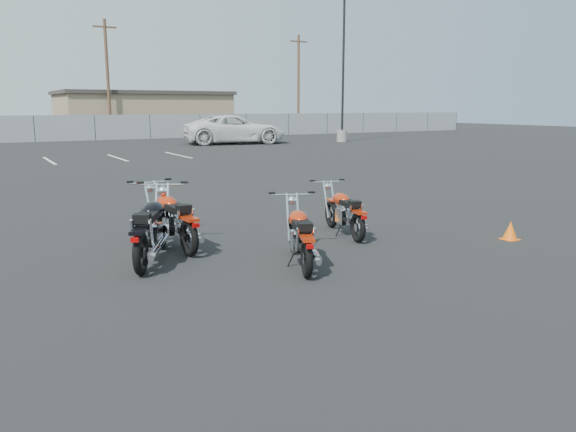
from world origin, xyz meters
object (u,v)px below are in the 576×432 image
motorcycle_third_red (345,212)px  white_van (235,121)px  motorcycle_front_red (172,219)px  motorcycle_rear_red (300,236)px  motorcycle_second_black (152,229)px

motorcycle_third_red → white_van: 26.87m
motorcycle_front_red → motorcycle_rear_red: (1.34, -2.05, -0.03)m
motorcycle_second_black → white_van: (12.96, 25.19, 0.94)m
motorcycle_third_red → motorcycle_second_black: bearing=179.8°
motorcycle_third_red → white_van: size_ratio=0.25×
motorcycle_front_red → motorcycle_rear_red: size_ratio=1.10×
motorcycle_second_black → motorcycle_rear_red: (1.90, -1.37, -0.06)m
motorcycle_front_red → motorcycle_third_red: bearing=-12.6°
motorcycle_second_black → motorcycle_third_red: size_ratio=1.14×
motorcycle_third_red → white_van: (9.27, 25.20, 1.02)m
motorcycle_front_red → motorcycle_third_red: (3.14, -0.70, -0.06)m
motorcycle_front_red → motorcycle_second_black: 0.89m
motorcycle_second_black → motorcycle_third_red: bearing=-0.2°
motorcycle_front_red → motorcycle_second_black: size_ratio=1.00×
motorcycle_rear_red → white_van: size_ratio=0.26×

